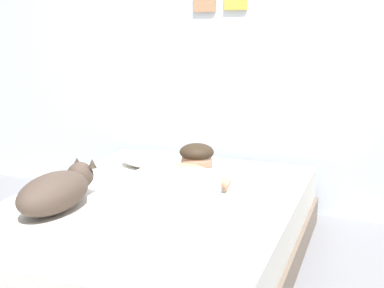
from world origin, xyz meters
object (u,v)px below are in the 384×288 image
Objects in this scene: bed at (156,232)px; dog at (58,190)px; cell_phone at (126,185)px; person_lying at (172,188)px; coffee_cup at (198,176)px; pillow at (156,160)px.

dog is at bearing -136.95° from bed.
bed is 0.36m from cell_phone.
coffee_cup is at bearing 94.51° from person_lying.
coffee_cup is (-0.04, 0.50, -0.07)m from person_lying.
pillow reaches higher than coffee_cup.
person_lying reaches higher than cell_phone.
dog is (-0.11, -0.94, 0.05)m from pillow.
coffee_cup reaches higher than bed.
dog is (-0.54, -0.23, -0.00)m from person_lying.
dog is at bearing -156.41° from person_lying.
cell_phone is at bearing 148.17° from person_lying.
pillow is 0.95m from dog.
coffee_cup is at bearing 55.71° from dog.
coffee_cup is (0.39, -0.21, -0.02)m from pillow.
pillow is (-0.27, 0.58, 0.26)m from bed.
dog reaches higher than coffee_cup.
bed is 3.91× the size of pillow.
dog is at bearing -96.80° from pillow.
bed is 3.54× the size of dog.
dog is 4.11× the size of cell_phone.
person_lying is at bearing 23.59° from dog.
bed is at bearing -107.21° from coffee_cup.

